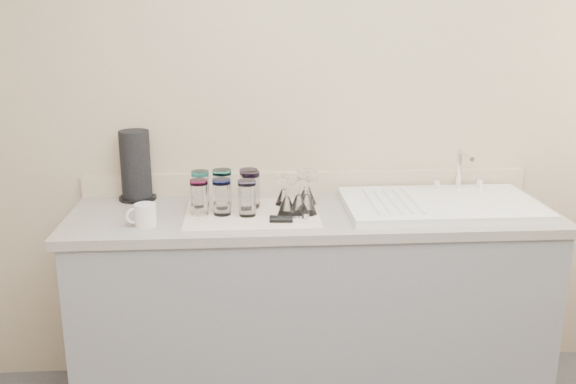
{
  "coord_description": "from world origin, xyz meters",
  "views": [
    {
      "loc": [
        -0.28,
        -1.39,
        1.72
      ],
      "look_at": [
        -0.11,
        1.15,
        1.0
      ],
      "focal_mm": 40.0,
      "sensor_mm": 36.0,
      "label": 1
    }
  ],
  "objects": [
    {
      "name": "sink_unit",
      "position": [
        0.55,
        1.2,
        0.92
      ],
      "size": [
        0.82,
        0.5,
        0.22
      ],
      "color": "white",
      "rests_on": "counter_unit"
    },
    {
      "name": "goblet_back_right",
      "position": [
        -0.02,
        1.28,
        0.96
      ],
      "size": [
        0.08,
        0.08,
        0.15
      ],
      "color": "white",
      "rests_on": "dish_towel"
    },
    {
      "name": "tumbler_cyan",
      "position": [
        -0.39,
        1.27,
        0.99
      ],
      "size": [
        0.08,
        0.08,
        0.16
      ],
      "color": "white",
      "rests_on": "dish_towel"
    },
    {
      "name": "tumbler_lavender",
      "position": [
        -0.28,
        1.13,
        0.98
      ],
      "size": [
        0.08,
        0.08,
        0.15
      ],
      "color": "white",
      "rests_on": "dish_towel"
    },
    {
      "name": "counter_unit",
      "position": [
        0.0,
        1.2,
        0.45
      ],
      "size": [
        2.06,
        0.62,
        0.9
      ],
      "color": "slate",
      "rests_on": "ground"
    },
    {
      "name": "tumbler_purple",
      "position": [
        -0.27,
        1.28,
        0.99
      ],
      "size": [
        0.08,
        0.08,
        0.16
      ],
      "color": "white",
      "rests_on": "dish_towel"
    },
    {
      "name": "goblet_extra",
      "position": [
        -0.07,
        1.13,
        0.96
      ],
      "size": [
        0.09,
        0.09,
        0.16
      ],
      "color": "white",
      "rests_on": "dish_towel"
    },
    {
      "name": "room_envelope",
      "position": [
        0.0,
        0.0,
        1.56
      ],
      "size": [
        3.54,
        3.5,
        2.52
      ],
      "color": "#4C4C51",
      "rests_on": "ground"
    },
    {
      "name": "dish_towel",
      "position": [
        -0.26,
        1.16,
        0.9
      ],
      "size": [
        0.55,
        0.42,
        0.01
      ],
      "primitive_type": "cube",
      "color": "silver",
      "rests_on": "counter_unit"
    },
    {
      "name": "goblet_front_left",
      "position": [
        -0.12,
        1.13,
        0.96
      ],
      "size": [
        0.08,
        0.08,
        0.14
      ],
      "color": "white",
      "rests_on": "dish_towel"
    },
    {
      "name": "goblet_back_left",
      "position": [
        -0.12,
        1.28,
        0.95
      ],
      "size": [
        0.07,
        0.07,
        0.13
      ],
      "color": "white",
      "rests_on": "dish_towel"
    },
    {
      "name": "paper_towel_roll",
      "position": [
        -0.77,
        1.43,
        1.05
      ],
      "size": [
        0.17,
        0.17,
        0.31
      ],
      "color": "black",
      "rests_on": "counter_unit"
    },
    {
      "name": "tumbler_magenta",
      "position": [
        -0.48,
        1.16,
        0.98
      ],
      "size": [
        0.07,
        0.07,
        0.15
      ],
      "color": "white",
      "rests_on": "dish_towel"
    },
    {
      "name": "tumbler_teal",
      "position": [
        -0.48,
        1.3,
        0.98
      ],
      "size": [
        0.08,
        0.08,
        0.15
      ],
      "color": "white",
      "rests_on": "dish_towel"
    },
    {
      "name": "can_opener",
      "position": [
        -0.12,
        1.04,
        0.92
      ],
      "size": [
        0.16,
        0.08,
        0.02
      ],
      "color": "silver",
      "rests_on": "dish_towel"
    },
    {
      "name": "white_mug",
      "position": [
        -0.69,
        1.05,
        0.94
      ],
      "size": [
        0.13,
        0.11,
        0.09
      ],
      "color": "silver",
      "rests_on": "counter_unit"
    },
    {
      "name": "goblet_front_right",
      "position": [
        -0.03,
        1.14,
        0.96
      ],
      "size": [
        0.09,
        0.09,
        0.16
      ],
      "color": "white",
      "rests_on": "dish_towel"
    },
    {
      "name": "tumbler_blue",
      "position": [
        -0.38,
        1.15,
        0.98
      ],
      "size": [
        0.08,
        0.08,
        0.15
      ],
      "color": "white",
      "rests_on": "dish_towel"
    },
    {
      "name": "tumbler_extra",
      "position": [
        -0.26,
        1.25,
        0.99
      ],
      "size": [
        0.08,
        0.08,
        0.16
      ],
      "color": "white",
      "rests_on": "dish_towel"
    }
  ]
}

